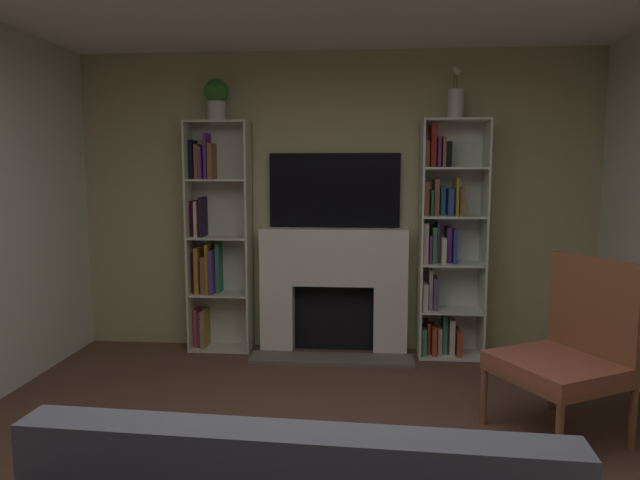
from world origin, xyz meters
TOP-DOWN VIEW (x-y plane):
  - wall_back_accent at (0.00, 2.77)m, footprint 4.74×0.06m
  - fireplace at (0.00, 2.61)m, footprint 1.40×0.55m
  - tv at (0.00, 2.71)m, footprint 1.16×0.06m
  - bookshelf_left at (-1.09, 2.64)m, footprint 0.56×0.28m
  - bookshelf_right at (0.97, 2.61)m, footprint 0.56×0.33m
  - potted_plant at (-1.03, 2.59)m, footprint 0.21×0.21m
  - vase_with_flowers at (1.03, 2.59)m, footprint 0.13×0.13m
  - armchair at (1.53, 1.10)m, footprint 0.87×0.88m

SIDE VIEW (x-z plane):
  - armchair at x=1.53m, z-range -0.02..1.07m
  - fireplace at x=0.00m, z-range 0.04..1.15m
  - bookshelf_right at x=0.97m, z-range -0.05..2.00m
  - bookshelf_left at x=-1.09m, z-range -0.03..2.02m
  - wall_back_accent at x=0.00m, z-range 0.00..2.67m
  - tv at x=0.00m, z-range 1.12..1.78m
  - vase_with_flowers at x=1.03m, z-range 1.97..2.41m
  - potted_plant at x=-1.03m, z-range 2.07..2.43m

